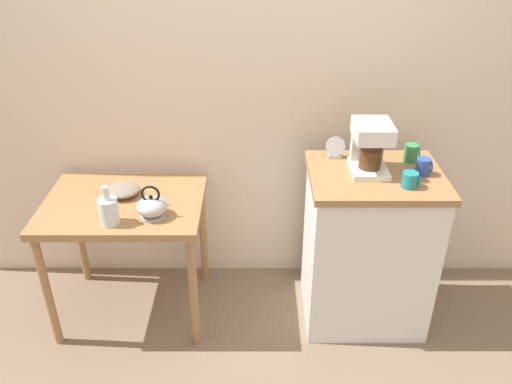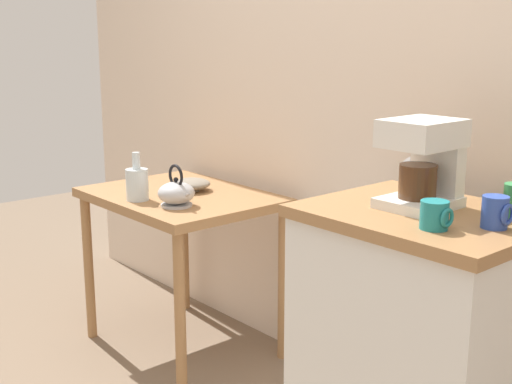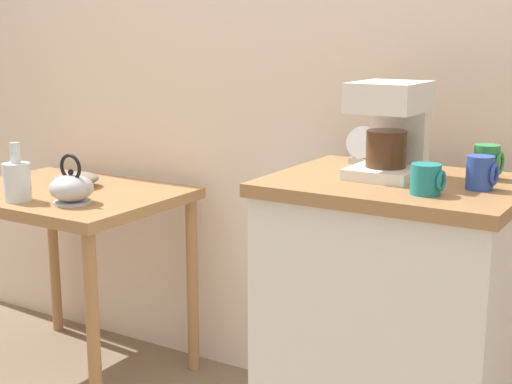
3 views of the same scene
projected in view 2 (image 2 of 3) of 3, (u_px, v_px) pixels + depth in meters
back_wall at (399, 36)px, 2.48m from camera, size 4.40×0.10×2.80m
wooden_table at (181, 214)px, 2.99m from camera, size 0.83×0.62×0.73m
kitchen_counter at (417, 355)px, 2.06m from camera, size 0.67×0.54×0.91m
bowl_stoneware at (191, 184)px, 3.01m from camera, size 0.17×0.17×0.05m
teakettle at (177, 193)px, 2.73m from camera, size 0.18×0.15×0.17m
glass_carafe_vase at (137, 183)px, 2.83m from camera, size 0.09×0.09×0.20m
coffee_maker at (425, 159)px, 1.98m from camera, size 0.18×0.22×0.26m
mug_blue at (496, 212)px, 1.77m from camera, size 0.08×0.07×0.09m
mug_dark_teal at (435, 215)px, 1.77m from camera, size 0.08×0.07×0.08m
table_clock at (413, 175)px, 2.20m from camera, size 0.10×0.05×0.11m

